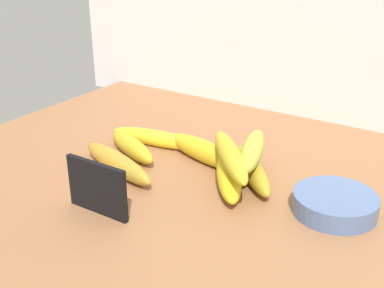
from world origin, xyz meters
The scene contains 11 objects.
counter_top centered at (0.00, 0.00, 1.50)cm, with size 110.00×76.00×3.00cm, color #915F3C.
chalkboard_sign centered at (-10.74, -18.62, 6.86)cm, with size 11.00×1.80×8.40cm.
fruit_bowl centered at (19.35, 0.67, 4.54)cm, with size 12.72×12.72×3.08cm, color #4D6693.
banana_0 centered at (1.70, -0.56, 5.00)cm, with size 18.17×4.01×4.01cm, color yellow.
banana_1 centered at (-6.44, 5.35, 5.04)cm, with size 19.79×4.08×4.08cm, color gold.
banana_2 centered at (-18.65, 6.33, 4.61)cm, with size 19.64×3.22×3.22cm, color yellow.
banana_3 centered at (3.88, 3.84, 4.78)cm, with size 18.66×3.56×3.56cm, color #AA8C23.
banana_4 centered at (-19.54, 0.03, 4.82)cm, with size 15.48×3.64×3.64cm, color gold.
banana_5 centered at (-17.24, -6.89, 4.86)cm, with size 20.11×3.73×3.73cm, color #B28528.
banana_6 centered at (3.66, 4.05, 8.34)cm, with size 16.99×3.55×3.55cm, color #A8B938.
banana_7 centered at (2.05, -0.82, 8.72)cm, with size 19.91×3.42×3.42cm, color gold.
Camera 1 is at (35.68, -64.43, 41.99)cm, focal length 45.35 mm.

